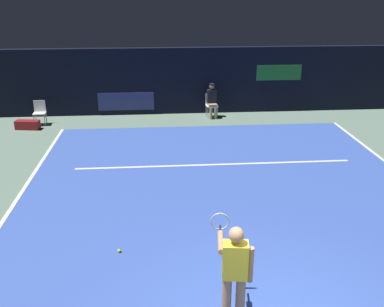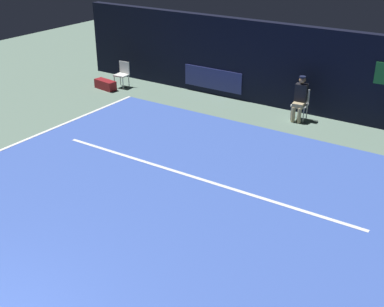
% 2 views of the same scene
% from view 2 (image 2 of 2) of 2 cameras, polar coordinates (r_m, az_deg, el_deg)
% --- Properties ---
extents(ground_plane, '(31.64, 31.64, 0.00)m').
position_cam_2_polar(ground_plane, '(10.22, -5.61, -7.09)').
color(ground_plane, slate).
extents(court_surface, '(10.14, 11.15, 0.01)m').
position_cam_2_polar(court_surface, '(10.22, -5.61, -7.07)').
color(court_surface, '#3856B2').
rests_on(court_surface, ground).
extents(line_service, '(7.91, 0.10, 0.01)m').
position_cam_2_polar(line_service, '(11.58, 0.44, -2.76)').
color(line_service, white).
rests_on(line_service, court_surface).
extents(back_wall, '(16.23, 0.33, 2.60)m').
position_cam_2_polar(back_wall, '(15.71, 11.71, 9.38)').
color(back_wall, black).
rests_on(back_wall, ground).
extents(line_judge_on_chair, '(0.47, 0.56, 1.32)m').
position_cam_2_polar(line_judge_on_chair, '(15.04, 12.17, 6.19)').
color(line_judge_on_chair, white).
rests_on(line_judge_on_chair, ground).
extents(courtside_chair_near, '(0.46, 0.44, 0.88)m').
position_cam_2_polar(courtside_chair_near, '(18.02, -7.89, 9.05)').
color(courtside_chair_near, white).
rests_on(courtside_chair_near, ground).
extents(equipment_bag, '(0.88, 0.44, 0.32)m').
position_cam_2_polar(equipment_bag, '(17.94, -9.79, 7.70)').
color(equipment_bag, maroon).
rests_on(equipment_bag, ground).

